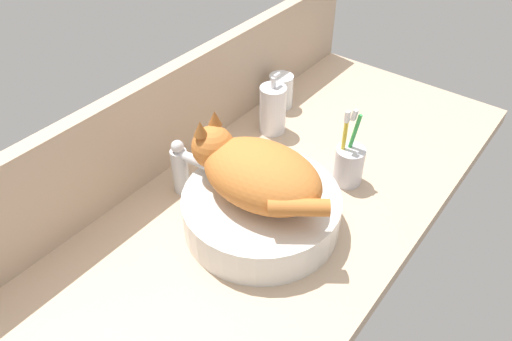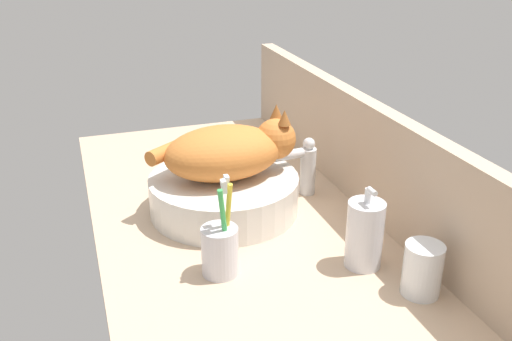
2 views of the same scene
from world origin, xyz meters
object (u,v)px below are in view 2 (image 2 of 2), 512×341
object	(u,v)px
sink_basin	(224,194)
faucet	(304,165)
soap_dispenser	(365,234)
water_glass	(422,272)
toothbrush_cup	(220,249)
cat	(229,151)

from	to	relation	value
sink_basin	faucet	bearing A→B (deg)	96.02
soap_dispenser	sink_basin	bearing A→B (deg)	-147.78
sink_basin	water_glass	xyz separation A→B (cm)	(39.60, 23.20, 0.11)
toothbrush_cup	water_glass	bearing A→B (deg)	61.22
cat	faucet	bearing A→B (deg)	96.07
faucet	toothbrush_cup	xyz separation A→B (cm)	(24.97, -26.56, -2.36)
soap_dispenser	water_glass	size ratio (longest dim) A/B	1.72
sink_basin	water_glass	distance (cm)	45.90
soap_dispenser	water_glass	distance (cm)	12.20
sink_basin	water_glass	bearing A→B (deg)	30.37
sink_basin	cat	distance (cm)	9.87
cat	water_glass	size ratio (longest dim) A/B	3.49
faucet	sink_basin	bearing A→B (deg)	-83.98
cat	faucet	world-z (taller)	cat
sink_basin	faucet	size ratio (longest dim) A/B	2.36
cat	sink_basin	bearing A→B (deg)	-84.69
cat	soap_dispenser	xyz separation A→B (cm)	(28.88, 16.76, -7.36)
toothbrush_cup	faucet	bearing A→B (deg)	133.24
faucet	water_glass	size ratio (longest dim) A/B	1.47
cat	water_glass	bearing A→B (deg)	28.80
sink_basin	cat	xyz separation A→B (cm)	(-0.13, 1.36, 9.78)
faucet	soap_dispenser	bearing A→B (deg)	-2.37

